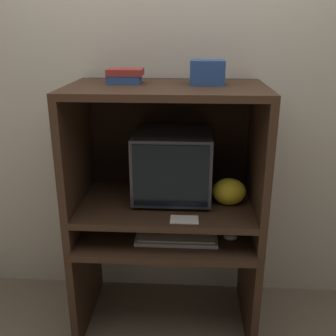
{
  "coord_description": "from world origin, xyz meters",
  "views": [
    {
      "loc": [
        0.13,
        -1.72,
        1.72
      ],
      "look_at": [
        0.01,
        0.31,
        1.0
      ],
      "focal_mm": 42.0,
      "sensor_mm": 36.0,
      "label": 1
    }
  ],
  "objects_px": {
    "keyboard": "(176,238)",
    "crt_monitor": "(172,165)",
    "snack_bag": "(229,192)",
    "book_stack": "(125,76)",
    "storage_box": "(207,72)",
    "mouse": "(230,237)"
  },
  "relations": [
    {
      "from": "mouse",
      "to": "storage_box",
      "type": "relative_size",
      "value": 0.42
    },
    {
      "from": "snack_bag",
      "to": "storage_box",
      "type": "bearing_deg",
      "value": 153.41
    },
    {
      "from": "crt_monitor",
      "to": "keyboard",
      "type": "distance_m",
      "value": 0.41
    },
    {
      "from": "snack_bag",
      "to": "book_stack",
      "type": "distance_m",
      "value": 0.84
    },
    {
      "from": "book_stack",
      "to": "crt_monitor",
      "type": "bearing_deg",
      "value": -3.82
    },
    {
      "from": "crt_monitor",
      "to": "snack_bag",
      "type": "bearing_deg",
      "value": -12.77
    },
    {
      "from": "keyboard",
      "to": "crt_monitor",
      "type": "bearing_deg",
      "value": 99.41
    },
    {
      "from": "crt_monitor",
      "to": "snack_bag",
      "type": "relative_size",
      "value": 2.33
    },
    {
      "from": "crt_monitor",
      "to": "mouse",
      "type": "bearing_deg",
      "value": -28.53
    },
    {
      "from": "snack_bag",
      "to": "book_stack",
      "type": "bearing_deg",
      "value": 171.16
    },
    {
      "from": "crt_monitor",
      "to": "storage_box",
      "type": "height_order",
      "value": "storage_box"
    },
    {
      "from": "keyboard",
      "to": "book_stack",
      "type": "height_order",
      "value": "book_stack"
    },
    {
      "from": "crt_monitor",
      "to": "mouse",
      "type": "relative_size",
      "value": 5.78
    },
    {
      "from": "keyboard",
      "to": "storage_box",
      "type": "distance_m",
      "value": 0.9
    },
    {
      "from": "mouse",
      "to": "book_stack",
      "type": "relative_size",
      "value": 0.4
    },
    {
      "from": "crt_monitor",
      "to": "snack_bag",
      "type": "height_order",
      "value": "crt_monitor"
    },
    {
      "from": "storage_box",
      "to": "snack_bag",
      "type": "bearing_deg",
      "value": -26.59
    },
    {
      "from": "crt_monitor",
      "to": "book_stack",
      "type": "relative_size",
      "value": 2.3
    },
    {
      "from": "crt_monitor",
      "to": "book_stack",
      "type": "bearing_deg",
      "value": 176.18
    },
    {
      "from": "crt_monitor",
      "to": "mouse",
      "type": "height_order",
      "value": "crt_monitor"
    },
    {
      "from": "keyboard",
      "to": "snack_bag",
      "type": "distance_m",
      "value": 0.38
    },
    {
      "from": "snack_bag",
      "to": "storage_box",
      "type": "distance_m",
      "value": 0.65
    }
  ]
}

